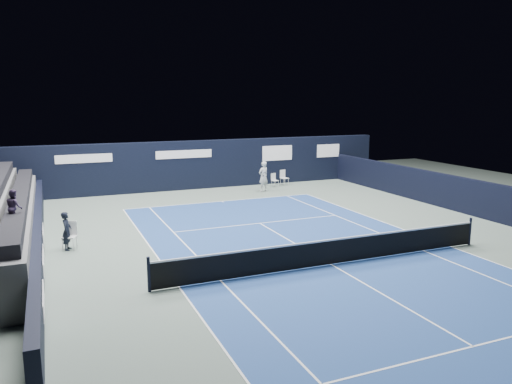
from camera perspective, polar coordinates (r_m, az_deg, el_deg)
ground at (r=19.61m, az=5.55°, el=-6.52°), size 48.00×48.00×0.00m
court_surface at (r=17.97m, az=8.60°, el=-8.21°), size 10.97×23.77×0.01m
enclosure_wall_right at (r=28.66m, az=20.45°, el=0.19°), size 0.30×22.00×1.80m
folding_chair_back_a at (r=33.70m, az=3.12°, el=1.96°), size 0.54×0.57×1.02m
folding_chair_back_b at (r=33.08m, az=2.09°, el=1.50°), size 0.47×0.46×0.88m
line_judge_chair at (r=20.72m, az=-20.48°, el=-4.45°), size 0.62×0.61×1.08m
line_judge at (r=20.58m, az=-20.81°, el=-4.19°), size 0.49×0.62×1.50m
court_markings at (r=17.96m, az=8.60°, el=-8.19°), size 11.03×23.83×0.00m
tennis_net at (r=17.81m, az=8.65°, el=-6.67°), size 12.90×0.10×1.10m
back_sponsor_wall at (r=32.50m, az=-6.61°, el=3.14°), size 26.00×0.63×3.10m
side_barrier_left at (r=21.08m, az=-23.59°, el=-4.47°), size 0.33×22.00×1.20m
tennis_player at (r=31.21m, az=0.86°, el=1.79°), size 0.80×0.94×1.91m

